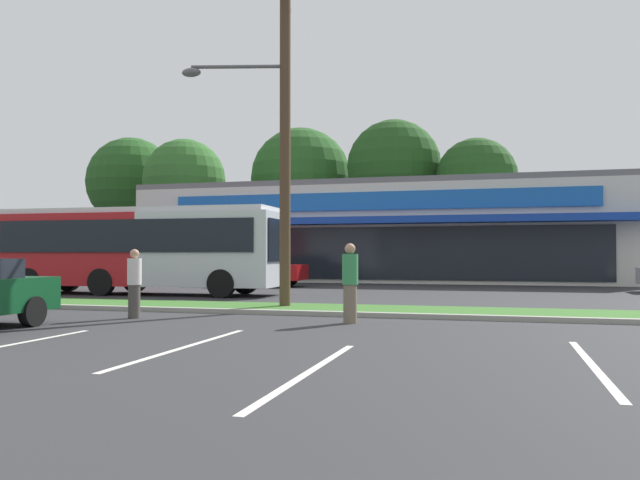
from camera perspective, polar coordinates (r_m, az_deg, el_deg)
name	(u,v)px	position (r m, az deg, el deg)	size (l,w,h in m)	color
grass_median	(198,306)	(18.43, -10.83, -5.81)	(56.00, 2.20, 0.12)	#386B28
curb_lip	(177,310)	(17.35, -12.63, -6.09)	(56.00, 0.24, 0.12)	#99968C
parking_stripe_2	(184,347)	(10.84, -12.03, -9.34)	(0.12, 4.80, 0.01)	silver
parking_stripe_3	(310,371)	(8.49, -0.92, -11.63)	(0.12, 4.80, 0.01)	silver
parking_stripe_4	(592,365)	(9.71, 23.12, -10.22)	(0.12, 4.80, 0.01)	silver
storefront_building	(390,234)	(38.84, 6.27, 0.58)	(27.64, 13.04, 5.52)	beige
tree_far_left	(131,182)	(58.28, -16.46, 4.98)	(7.69, 7.69, 11.66)	#473323
tree_left	(184,180)	(50.77, -12.00, 5.23)	(6.35, 6.35, 10.42)	#473323
tree_mid_left	(301,178)	(51.61, -1.70, 5.51)	(8.08, 8.08, 11.65)	#473323
tree_mid	(394,167)	(47.90, 6.61, 6.48)	(6.95, 6.95, 11.46)	#473323
tree_mid_right	(476,179)	(45.80, 13.78, 5.32)	(5.63, 5.63, 9.57)	#473323
utility_pole	(280,128)	(17.85, -3.63, 9.94)	(3.16, 2.36, 9.31)	#4C3826
city_bus	(139,248)	(25.24, -15.86, -0.68)	(11.19, 2.90, 3.25)	#AD191E
bus_stop_bench	(11,292)	(19.03, -25.85, -4.23)	(1.60, 0.45, 0.95)	brown
car_0	(257,270)	(30.24, -5.67, -2.69)	(4.63, 2.00, 1.47)	maroon
pedestrian_near_bench	(134,283)	(15.89, -16.23, -3.75)	(0.33, 0.33, 1.65)	#47423D
pedestrian_by_pole	(350,283)	(14.19, 2.70, -3.85)	(0.36, 0.36, 1.77)	#726651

